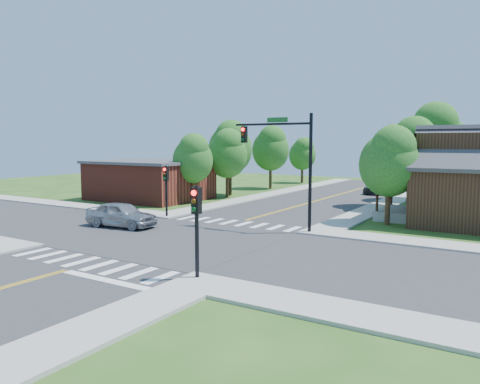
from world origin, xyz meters
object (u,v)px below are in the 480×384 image
Objects in this scene: signal_pole_se at (196,215)px; signal_pole_nw at (166,181)px; signal_mast_ne at (285,153)px; car_dgrey at (381,187)px; car_silver at (121,215)px.

signal_pole_nw is at bearing 135.00° from signal_pole_se.
signal_mast_ne reaches higher than car_dgrey.
signal_mast_ne is at bearing -75.47° from car_dgrey.
signal_mast_ne is 9.76m from signal_pole_nw.
signal_pole_nw is at bearing -179.93° from signal_mast_ne.
car_dgrey is (-2.10, 34.94, -1.95)m from signal_pole_se.
signal_mast_ne is 1.89× the size of signal_pole_nw.
car_silver is at bearing -154.47° from signal_mast_ne.
signal_pole_se is at bearing -45.00° from signal_pole_nw.
signal_pole_se is at bearing -81.44° from signal_mast_ne.
car_dgrey is (-0.41, 23.73, -4.14)m from signal_mast_ne.
signal_pole_se is 13.11m from car_silver.
signal_pole_se reaches higher than car_dgrey.
signal_pole_nw is 4.86m from car_silver.
signal_pole_se is 15.84m from signal_pole_nw.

